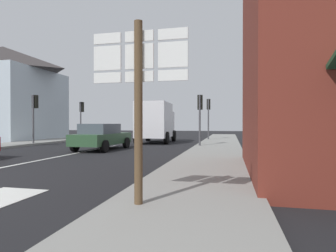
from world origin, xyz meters
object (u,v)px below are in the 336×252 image
(traffic_light_far_left, at_px, (82,112))
(traffic_light_near_right, at_px, (200,109))
(traffic_light_near_left, at_px, (35,108))
(sedan_far, at_px, (102,136))
(traffic_light_far_right, at_px, (208,110))
(route_sign_post, at_px, (139,93))
(delivery_truck, at_px, (156,121))

(traffic_light_far_left, bearing_deg, traffic_light_near_right, -26.59)
(traffic_light_far_left, height_order, traffic_light_near_left, traffic_light_near_left)
(sedan_far, xyz_separation_m, traffic_light_far_right, (5.26, 9.55, 1.90))
(traffic_light_near_right, bearing_deg, sedan_far, -153.08)
(traffic_light_far_left, bearing_deg, traffic_light_near_left, -90.00)
(route_sign_post, distance_m, traffic_light_far_left, 21.70)
(delivery_truck, xyz_separation_m, traffic_light_near_right, (3.77, -3.52, 0.75))
(sedan_far, bearing_deg, route_sign_post, -60.78)
(route_sign_post, xyz_separation_m, traffic_light_near_right, (-0.31, 12.63, 0.40))
(sedan_far, xyz_separation_m, traffic_light_near_left, (-6.07, 2.19, 1.79))
(sedan_far, xyz_separation_m, route_sign_post, (5.57, -9.96, 1.24))
(sedan_far, height_order, traffic_light_near_right, traffic_light_near_right)
(route_sign_post, relative_size, traffic_light_near_left, 0.93)
(traffic_light_far_left, xyz_separation_m, traffic_light_near_right, (11.33, -5.67, -0.14))
(delivery_truck, relative_size, traffic_light_far_left, 1.49)
(traffic_light_far_left, bearing_deg, route_sign_post, -57.53)
(sedan_far, height_order, delivery_truck, delivery_truck)
(traffic_light_near_right, relative_size, traffic_light_near_left, 0.94)
(traffic_light_far_right, xyz_separation_m, traffic_light_near_left, (-11.33, -7.36, -0.10))
(delivery_truck, height_order, traffic_light_far_left, traffic_light_far_left)
(route_sign_post, relative_size, traffic_light_far_left, 0.93)
(sedan_far, distance_m, delivery_truck, 6.43)
(traffic_light_far_right, relative_size, traffic_light_far_left, 1.05)
(traffic_light_far_left, relative_size, traffic_light_near_left, 1.00)
(traffic_light_far_right, relative_size, traffic_light_near_right, 1.11)
(sedan_far, distance_m, traffic_light_far_left, 10.47)
(delivery_truck, distance_m, traffic_light_far_left, 7.91)
(delivery_truck, height_order, traffic_light_near_left, traffic_light_near_left)
(sedan_far, height_order, traffic_light_far_right, traffic_light_far_right)
(traffic_light_far_right, bearing_deg, traffic_light_near_right, -90.00)
(delivery_truck, relative_size, traffic_light_near_left, 1.48)
(traffic_light_near_right, xyz_separation_m, traffic_light_near_left, (-11.33, -0.48, 0.15))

